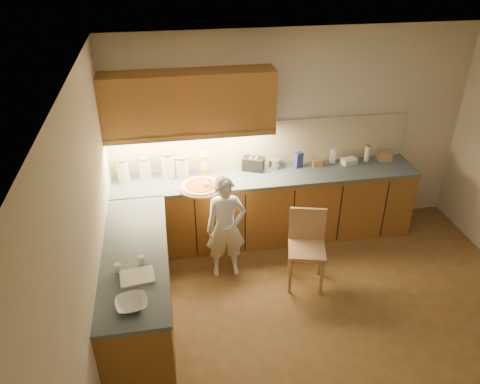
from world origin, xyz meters
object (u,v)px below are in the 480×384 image
(oil_jug, at_px, (204,164))
(toaster, at_px, (253,164))
(wooden_chair, at_px, (307,242))
(pizza_on_board, at_px, (201,186))
(child, at_px, (226,228))

(oil_jug, xyz_separation_m, toaster, (0.62, 0.01, -0.06))
(toaster, bearing_deg, wooden_chair, -45.66)
(pizza_on_board, relative_size, oil_jug, 1.69)
(pizza_on_board, xyz_separation_m, wooden_chair, (1.09, -0.71, -0.42))
(toaster, bearing_deg, oil_jug, -155.53)
(child, height_order, oil_jug, child)
(wooden_chair, distance_m, toaster, 1.23)
(pizza_on_board, height_order, oil_jug, oil_jug)
(child, bearing_deg, toaster, 59.14)
(wooden_chair, bearing_deg, pizza_on_board, 161.07)
(pizza_on_board, xyz_separation_m, child, (0.22, -0.43, -0.32))
(toaster, bearing_deg, child, -97.12)
(child, distance_m, toaster, 0.98)
(child, relative_size, toaster, 4.21)
(child, relative_size, wooden_chair, 1.40)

